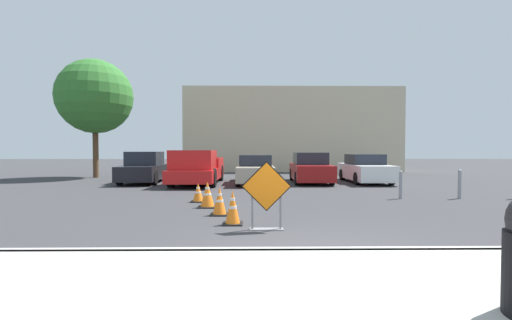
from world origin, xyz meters
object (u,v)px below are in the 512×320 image
(pickup_truck, at_px, (197,169))
(parked_car_fourth, at_px, (365,169))
(traffic_cone_second, at_px, (220,201))
(bollard_second, at_px, (460,183))
(traffic_cone_fourth, at_px, (198,193))
(parked_car_third, at_px, (310,169))
(parked_car_nearest, at_px, (145,168))
(parked_car_second, at_px, (255,170))
(road_closed_sign, at_px, (266,193))
(traffic_cone_third, at_px, (207,195))
(traffic_cone_nearest, at_px, (233,208))
(bollard_nearest, at_px, (401,184))

(pickup_truck, xyz_separation_m, parked_car_fourth, (8.36, 0.96, -0.08))
(traffic_cone_second, xyz_separation_m, bollard_second, (7.82, 2.78, 0.18))
(traffic_cone_fourth, relative_size, pickup_truck, 0.11)
(traffic_cone_second, height_order, parked_car_third, parked_car_third)
(parked_car_nearest, bearing_deg, traffic_cone_second, 115.46)
(parked_car_third, relative_size, parked_car_fourth, 0.96)
(parked_car_second, distance_m, parked_car_fourth, 5.58)
(road_closed_sign, xyz_separation_m, traffic_cone_second, (-1.11, 1.66, -0.43))
(parked_car_fourth, bearing_deg, pickup_truck, 7.12)
(traffic_cone_third, height_order, parked_car_fourth, parked_car_fourth)
(traffic_cone_second, relative_size, traffic_cone_fourth, 1.19)
(traffic_cone_nearest, height_order, pickup_truck, pickup_truck)
(parked_car_second, xyz_separation_m, bollard_nearest, (4.82, -5.51, -0.15))
(traffic_cone_nearest, distance_m, bollard_nearest, 6.67)
(traffic_cone_second, relative_size, bollard_nearest, 0.75)
(parked_car_third, distance_m, bollard_nearest, 6.15)
(bollard_nearest, bearing_deg, traffic_cone_second, -154.47)
(bollard_nearest, bearing_deg, parked_car_second, 131.16)
(traffic_cone_third, xyz_separation_m, pickup_truck, (-1.34, 6.52, 0.38))
(traffic_cone_fourth, xyz_separation_m, parked_car_third, (4.66, 6.38, 0.40))
(traffic_cone_third, xyz_separation_m, parked_car_second, (1.45, 7.12, 0.30))
(traffic_cone_third, bearing_deg, parked_car_nearest, 118.81)
(road_closed_sign, distance_m, pickup_truck, 9.79)
(parked_car_third, bearing_deg, road_closed_sign, 76.91)
(parked_car_second, bearing_deg, pickup_truck, 12.56)
(parked_car_second, height_order, parked_car_fourth, parked_car_fourth)
(traffic_cone_nearest, relative_size, traffic_cone_third, 1.02)
(traffic_cone_second, distance_m, parked_car_second, 8.36)
(pickup_truck, distance_m, bollard_nearest, 9.06)
(road_closed_sign, relative_size, parked_car_second, 0.31)
(parked_car_second, bearing_deg, road_closed_sign, 91.01)
(traffic_cone_fourth, bearing_deg, bollard_nearest, 4.95)
(road_closed_sign, xyz_separation_m, parked_car_second, (-0.11, 9.96, -0.11))
(traffic_cone_third, distance_m, bollard_second, 8.43)
(parked_car_fourth, bearing_deg, traffic_cone_nearest, 58.19)
(traffic_cone_second, distance_m, pickup_truck, 7.91)
(parked_car_fourth, bearing_deg, traffic_cone_fourth, 41.45)
(road_closed_sign, relative_size, traffic_cone_fourth, 2.37)
(pickup_truck, distance_m, parked_car_third, 5.65)
(road_closed_sign, bearing_deg, traffic_cone_second, 123.80)
(parked_car_fourth, bearing_deg, road_closed_sign, 62.67)
(traffic_cone_nearest, bearing_deg, parked_car_second, 86.31)
(traffic_cone_third, bearing_deg, traffic_cone_nearest, -69.53)
(bollard_nearest, bearing_deg, pickup_truck, 147.17)
(road_closed_sign, distance_m, parked_car_second, 9.96)
(parked_car_nearest, relative_size, bollard_second, 4.26)
(parked_car_second, bearing_deg, traffic_cone_second, 83.49)
(pickup_truck, bearing_deg, bollard_nearest, 147.82)
(traffic_cone_second, xyz_separation_m, traffic_cone_fourth, (-0.88, 2.20, -0.06))
(bollard_second, bearing_deg, traffic_cone_second, -160.43)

